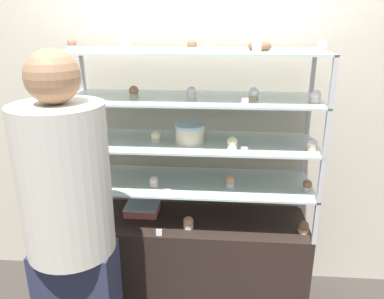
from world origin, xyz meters
The scene contains 36 objects.
back_wall centered at (0.00, 0.38, 1.30)m, with size 8.00×0.05×2.60m.
display_base centered at (0.00, 0.00, 0.33)m, with size 1.45×0.46×0.65m.
display_riser_lower centered at (0.00, 0.00, 0.90)m, with size 1.45×0.46×0.26m.
display_riser_middle centered at (0.00, 0.00, 1.16)m, with size 1.45×0.46×0.26m.
display_riser_upper centered at (0.00, 0.00, 1.42)m, with size 1.45×0.46×0.26m.
display_riser_top centered at (0.00, 0.00, 1.69)m, with size 1.45×0.46×0.26m.
layer_cake_centerpiece centered at (-0.01, -0.03, 1.23)m, with size 0.17×0.17×0.11m.
sheet_cake_frosted centered at (-0.33, 0.06, 0.68)m, with size 0.22×0.18×0.06m.
cupcake_0 centered at (-0.67, -0.04, 0.69)m, with size 0.06×0.06×0.08m.
cupcake_1 centered at (-0.01, -0.11, 0.69)m, with size 0.06×0.06×0.08m.
cupcake_2 centered at (0.68, -0.10, 0.69)m, with size 0.06×0.06×0.08m.
price_tag_0 centered at (-0.18, -0.21, 0.67)m, with size 0.04×0.00×0.04m.
cupcake_3 centered at (-0.67, -0.10, 0.94)m, with size 0.05×0.05×0.07m.
cupcake_4 centered at (-0.22, -0.08, 0.94)m, with size 0.05×0.05×0.07m.
cupcake_5 centered at (0.23, -0.05, 0.94)m, with size 0.05×0.05×0.07m.
cupcake_6 centered at (0.68, -0.07, 0.94)m, with size 0.05×0.05×0.07m.
price_tag_1 centered at (-0.12, -0.21, 0.94)m, with size 0.04×0.00×0.04m.
cupcake_7 centered at (-0.67, -0.11, 1.21)m, with size 0.06×0.06×0.07m.
cupcake_8 centered at (-0.21, -0.04, 1.21)m, with size 0.06×0.06×0.07m.
cupcake_9 centered at (0.24, -0.12, 1.21)m, with size 0.06×0.06×0.07m.
cupcake_10 centered at (0.67, -0.11, 1.21)m, with size 0.06×0.06×0.07m.
price_tag_2 centered at (0.30, -0.21, 1.20)m, with size 0.04×0.00×0.04m.
cupcake_11 centered at (-0.67, -0.10, 1.47)m, with size 0.06×0.06×0.07m.
cupcake_12 centered at (-0.33, -0.04, 1.47)m, with size 0.06×0.06×0.07m.
cupcake_13 centered at (0.00, -0.04, 1.47)m, with size 0.06×0.06×0.07m.
cupcake_14 centered at (0.34, -0.04, 1.47)m, with size 0.06×0.06×0.07m.
cupcake_15 centered at (0.67, -0.09, 1.47)m, with size 0.06×0.06×0.07m.
price_tag_3 centered at (0.29, -0.21, 1.46)m, with size 0.04×0.00×0.04m.
cupcake_16 centered at (-0.66, -0.04, 1.73)m, with size 0.05×0.05×0.06m.
cupcake_17 centered at (-0.34, -0.11, 1.73)m, with size 0.05×0.05×0.06m.
cupcake_18 centered at (0.01, -0.11, 1.73)m, with size 0.05×0.05×0.06m.
cupcake_19 centered at (0.34, -0.09, 1.73)m, with size 0.05×0.05×0.06m.
cupcake_20 centered at (0.67, -0.12, 1.73)m, with size 0.05×0.05×0.06m.
price_tag_4 centered at (0.10, -0.21, 1.72)m, with size 0.04×0.00×0.04m.
donut_glazed centered at (0.37, 0.05, 1.72)m, with size 0.13×0.13×0.04m.
customer_figure centered at (-0.53, -0.61, 0.94)m, with size 0.41×0.41×1.75m.
Camera 1 is at (0.17, -2.11, 1.86)m, focal length 35.00 mm.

